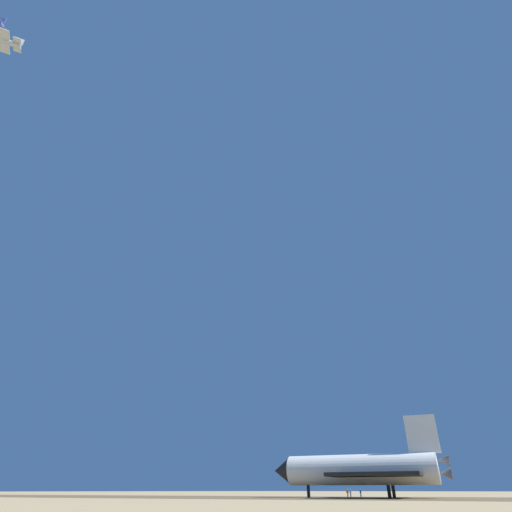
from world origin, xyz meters
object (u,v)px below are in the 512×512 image
Objects in this scene: ground_crew_near_nose at (361,493)px; ground_crew_mid_fuselage at (351,493)px; ground_crew_near_wingtip at (348,493)px; space_shuttle at (358,470)px.

ground_crew_near_nose is 2.62m from ground_crew_mid_fuselage.
ground_crew_mid_fuselage is (1.55, 2.11, 0.00)m from ground_crew_near_nose.
ground_crew_near_nose is at bearing -70.06° from ground_crew_near_wingtip.
space_shuttle reaches higher than ground_crew_mid_fuselage.
ground_crew_mid_fuselage is 1.00× the size of ground_crew_near_wingtip.
space_shuttle reaches higher than ground_crew_near_wingtip.
ground_crew_near_nose is 1.00× the size of ground_crew_mid_fuselage.
ground_crew_near_wingtip is at bearing -69.32° from space_shuttle.
space_shuttle is 17.57m from ground_crew_mid_fuselage.
space_shuttle is 21.81× the size of ground_crew_near_nose.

